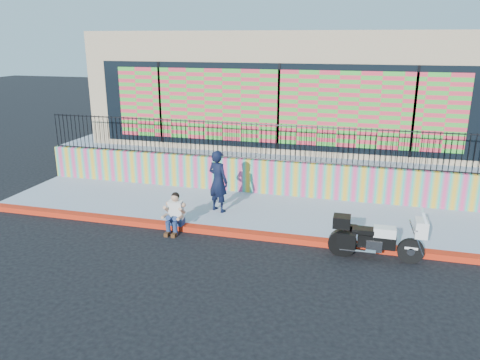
% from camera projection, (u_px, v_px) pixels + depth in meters
% --- Properties ---
extents(ground, '(90.00, 90.00, 0.00)m').
position_uv_depth(ground, '(247.00, 237.00, 12.32)').
color(ground, black).
rests_on(ground, ground).
extents(red_curb, '(16.00, 0.30, 0.15)m').
position_uv_depth(red_curb, '(247.00, 234.00, 12.30)').
color(red_curb, red).
rests_on(red_curb, ground).
extents(sidewalk, '(16.00, 3.00, 0.15)m').
position_uv_depth(sidewalk, '(261.00, 212.00, 13.82)').
color(sidewalk, '#8990A5').
rests_on(sidewalk, ground).
extents(mural_wall, '(16.00, 0.20, 1.10)m').
position_uv_depth(mural_wall, '(272.00, 177.00, 15.11)').
color(mural_wall, '#DA3974').
rests_on(mural_wall, sidewalk).
extents(metal_fence, '(15.80, 0.04, 1.20)m').
position_uv_depth(metal_fence, '(273.00, 143.00, 14.78)').
color(metal_fence, black).
rests_on(metal_fence, mural_wall).
extents(elevated_platform, '(16.00, 10.00, 1.25)m').
position_uv_depth(elevated_platform, '(296.00, 146.00, 19.84)').
color(elevated_platform, '#8990A5').
rests_on(elevated_platform, ground).
extents(storefront_building, '(14.00, 8.06, 4.00)m').
position_uv_depth(storefront_building, '(297.00, 84.00, 18.88)').
color(storefront_building, tan).
rests_on(storefront_building, elevated_platform).
extents(police_motorcycle, '(2.16, 0.71, 1.34)m').
position_uv_depth(police_motorcycle, '(375.00, 237.00, 10.94)').
color(police_motorcycle, black).
rests_on(police_motorcycle, ground).
extents(police_officer, '(0.78, 0.67, 1.82)m').
position_uv_depth(police_officer, '(218.00, 181.00, 13.50)').
color(police_officer, black).
rests_on(police_officer, sidewalk).
extents(seated_man, '(0.54, 0.71, 1.06)m').
position_uv_depth(seated_man, '(174.00, 217.00, 12.48)').
color(seated_man, navy).
rests_on(seated_man, ground).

